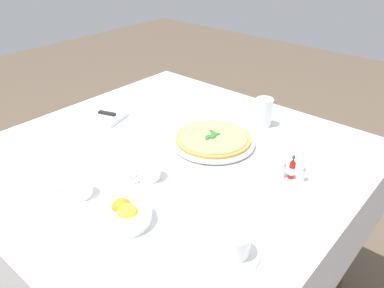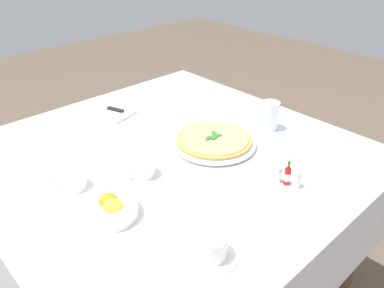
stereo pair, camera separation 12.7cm
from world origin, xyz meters
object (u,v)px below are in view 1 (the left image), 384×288
Objects in this scene: pizza_plate at (213,141)px; dinner_knife at (97,112)px; coffee_cup_left_edge at (234,245)px; salt_shaker at (282,169)px; pizza at (213,138)px; napkin_folded at (98,115)px; coffee_cup_right_edge at (79,189)px; citrus_bowl at (124,213)px; pepper_shaker at (301,173)px; water_glass_near_right at (263,114)px; coffee_cup_center_back at (148,171)px; hot_sauce_bottle at (292,169)px.

pizza_plate is 0.52m from dinner_knife.
salt_shaker is at bearing -78.04° from coffee_cup_left_edge.
coffee_cup_left_edge is (-0.37, 0.39, 0.00)m from pizza.
dinner_knife is 3.39× the size of salt_shaker.
coffee_cup_right_edge is at bearing 121.24° from napkin_folded.
citrus_bowl reaches higher than pepper_shaker.
water_glass_near_right reaches higher than pizza.
pizza is at bearing -102.00° from coffee_cup_right_edge.
coffee_cup_center_back is at bearing -12.00° from coffee_cup_left_edge.
coffee_cup_left_edge is at bearing -166.98° from coffee_cup_right_edge.
coffee_cup_center_back is at bearing 40.50° from pepper_shaker.
pizza is at bearing -1.39° from hot_sauce_bottle.
water_glass_near_right reaches higher than salt_shaker.
citrus_bowl is (-0.02, 0.73, -0.02)m from water_glass_near_right.
coffee_cup_right_edge is 2.31× the size of salt_shaker.
coffee_cup_left_edge reaches higher than dinner_knife.
dinner_knife is at bearing 2.97° from napkin_folded.
pizza is 3.29× the size of hot_sauce_bottle.
pepper_shaker is (-0.35, -0.00, 0.00)m from pizza.
coffee_cup_left_edge is 2.31× the size of pepper_shaker.
dinner_knife is 0.86m from pepper_shaker.
napkin_folded is at bearing -19.42° from coffee_cup_center_back.
water_glass_near_right is at bearing -40.37° from pepper_shaker.
pizza_plate is at bearing -1.38° from hot_sauce_bottle.
pizza_plate is at bearing -3.48° from salt_shaker.
coffee_cup_right_edge is 0.99× the size of coffee_cup_center_back.
pizza is 0.35m from pepper_shaker.
coffee_cup_right_edge is (0.11, 0.50, 0.00)m from pizza.
water_glass_near_right is at bearing -164.42° from dinner_knife.
coffee_cup_center_back is 0.42m from salt_shaker.
dinner_knife is 2.29× the size of hot_sauce_bottle.
hot_sauce_bottle is at bearing 169.81° from dinner_knife.
water_glass_near_right is 0.38m from pepper_shaker.
dinner_knife is at bearing -19.22° from coffee_cup_center_back.
water_glass_near_right reaches higher than citrus_bowl.
hot_sauce_bottle reaches higher than coffee_cup_left_edge.
napkin_folded is 1.65× the size of citrus_bowl.
dinner_knife is at bearing 15.23° from pizza_plate.
pepper_shaker is at bearing 139.63° from water_glass_near_right.
coffee_cup_right_edge is 0.18m from citrus_bowl.
coffee_cup_center_back is 0.53× the size of napkin_folded.
coffee_cup_left_edge reaches higher than pepper_shaker.
coffee_cup_right_edge is at bearing 47.91° from pepper_shaker.
napkin_folded is 4.40× the size of salt_shaker.
napkin_folded is at bearing -31.06° from citrus_bowl.
citrus_bowl is at bearing 99.00° from pizza.
water_glass_near_right reaches higher than napkin_folded.
coffee_cup_left_edge is at bearing 93.30° from pepper_shaker.
coffee_cup_left_edge reaches higher than pizza.
pizza is 0.52m from napkin_folded.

